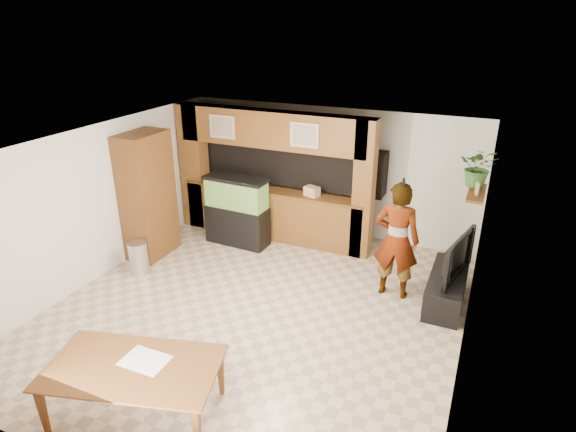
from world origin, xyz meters
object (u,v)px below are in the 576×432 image
at_px(television, 452,255).
at_px(dining_table, 135,392).
at_px(aquarium, 237,212).
at_px(person, 397,240).
at_px(pantry_cabinet, 148,196).

distance_m(television, dining_table, 4.88).
distance_m(aquarium, television, 4.12).
bearing_deg(person, dining_table, 59.72).
height_order(television, dining_table, television).
height_order(person, dining_table, person).
xyz_separation_m(television, dining_table, (-2.91, -3.88, -0.49)).
height_order(aquarium, television, aquarium).
bearing_deg(television, dining_table, 155.95).
bearing_deg(dining_table, aquarium, 89.40).
bearing_deg(dining_table, pantry_cabinet, 110.39).
bearing_deg(dining_table, television, 37.73).
relative_size(television, person, 0.61).
relative_size(pantry_cabinet, person, 1.21).
distance_m(pantry_cabinet, aquarium, 1.71).
xyz_separation_m(person, dining_table, (-2.08, -3.77, -0.63)).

